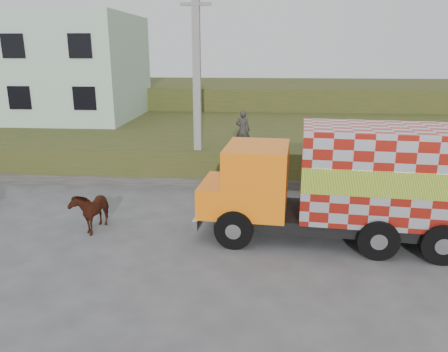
# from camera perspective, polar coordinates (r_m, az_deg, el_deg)

# --- Properties ---
(ground) EXTENTS (120.00, 120.00, 0.00)m
(ground) POSITION_cam_1_polar(r_m,az_deg,el_deg) (14.31, -1.86, -6.53)
(ground) COLOR #474749
(ground) RESTS_ON ground
(embankment) EXTENTS (40.00, 12.00, 1.50)m
(embankment) POSITION_cam_1_polar(r_m,az_deg,el_deg) (23.65, 0.85, 4.56)
(embankment) COLOR #2F4416
(embankment) RESTS_ON ground
(embankment_far) EXTENTS (40.00, 12.00, 3.00)m
(embankment_far) POSITION_cam_1_polar(r_m,az_deg,el_deg) (35.37, 2.17, 9.67)
(embankment_far) COLOR #2F4416
(embankment_far) RESTS_ON ground
(retaining_strip) EXTENTS (16.00, 0.50, 0.40)m
(retaining_strip) POSITION_cam_1_polar(r_m,az_deg,el_deg) (18.45, -6.58, -0.68)
(retaining_strip) COLOR #595651
(retaining_strip) RESTS_ON ground
(building) EXTENTS (10.00, 8.00, 6.00)m
(building) POSITION_cam_1_polar(r_m,az_deg,el_deg) (28.98, -21.56, 13.09)
(building) COLOR #A8C4AA
(building) RESTS_ON embankment
(utility_pole) EXTENTS (1.20, 0.30, 8.00)m
(utility_pole) POSITION_cam_1_polar(r_m,az_deg,el_deg) (17.95, -3.54, 11.54)
(utility_pole) COLOR gray
(utility_pole) RESTS_ON ground
(cargo_truck) EXTENTS (7.94, 3.31, 3.46)m
(cargo_truck) POSITION_cam_1_polar(r_m,az_deg,el_deg) (13.26, 15.63, -0.83)
(cargo_truck) COLOR black
(cargo_truck) RESTS_ON ground
(cow) EXTENTS (0.90, 1.65, 1.34)m
(cow) POSITION_cam_1_polar(r_m,az_deg,el_deg) (14.47, -16.94, -4.16)
(cow) COLOR #37120D
(cow) RESTS_ON ground
(pedestrian) EXTENTS (0.64, 0.47, 1.64)m
(pedestrian) POSITION_cam_1_polar(r_m,az_deg,el_deg) (18.21, 2.47, 6.05)
(pedestrian) COLOR #2C2927
(pedestrian) RESTS_ON embankment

